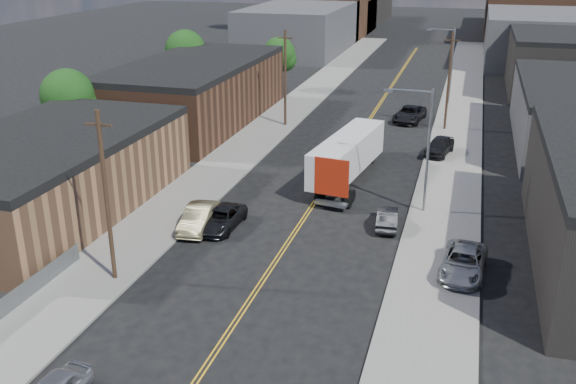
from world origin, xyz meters
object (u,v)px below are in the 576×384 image
Objects in this scene: car_right_lot_c at (439,146)px; car_ahead_truck at (410,114)px; car_left_b at (199,218)px; car_right_lot_a at (463,262)px; car_left_c at (221,219)px; car_right_oncoming at (387,218)px; semi_truck at (351,151)px.

car_ahead_truck is (-3.90, 11.64, -0.14)m from car_right_lot_c.
car_ahead_truck is (10.70, 32.64, 0.01)m from car_left_b.
car_right_lot_a is at bearing -71.00° from car_right_lot_c.
car_left_c is at bearing 176.28° from car_right_lot_a.
car_left_b is 12.82m from car_right_oncoming.
car_ahead_truck is (2.80, 19.61, -1.43)m from semi_truck.
car_left_c is 33.45m from car_ahead_truck.
car_ahead_truck is (-6.70, 34.56, -0.07)m from car_right_lot_a.
car_right_oncoming is 28.87m from car_ahead_truck.
car_left_c is at bearing -109.66° from semi_truck.
car_right_lot_a reaches higher than car_right_oncoming.
semi_truck is at bearing 127.33° from car_right_lot_a.
semi_truck is 19.86m from car_ahead_truck.
car_right_oncoming is at bearing -85.80° from car_right_lot_c.
car_right_lot_c is (2.37, 17.19, 0.29)m from car_right_oncoming.
car_left_c is 16.18m from car_right_lot_a.
car_left_b is 1.23× the size of car_right_oncoming.
semi_truck is 3.11× the size of car_left_c.
semi_truck is at bearing -70.28° from car_right_oncoming.
car_left_b is at bearing 178.61° from car_right_lot_a.
car_ahead_truck reaches higher than car_left_c.
semi_truck is 15.31m from car_left_b.
semi_truck is 14.20m from car_left_c.
car_right_lot_a is (16.00, -2.43, 0.20)m from car_left_c.
car_ahead_truck is (-1.53, 28.83, 0.16)m from car_right_oncoming.
car_right_lot_c is (-2.80, 22.92, 0.07)m from car_right_lot_a.
car_ahead_truck reaches higher than car_right_oncoming.
semi_truck reaches higher than car_left_b.
car_right_lot_a is 0.90× the size of car_ahead_truck.
car_left_c is 0.84× the size of car_ahead_truck.
semi_truck is 3.85× the size of car_right_oncoming.
car_left_b is at bearing 11.85° from car_right_oncoming.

